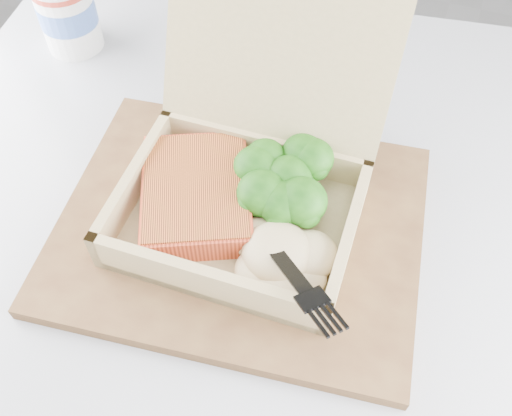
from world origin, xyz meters
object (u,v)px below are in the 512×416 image
(serving_tray, at_px, (240,227))
(paper_cup, at_px, (67,13))
(cafe_table, at_px, (252,315))
(takeout_container, at_px, (251,162))

(serving_tray, bearing_deg, paper_cup, 146.82)
(cafe_table, relative_size, serving_tray, 2.57)
(serving_tray, distance_m, paper_cup, 0.37)
(cafe_table, height_order, takeout_container, takeout_container)
(paper_cup, bearing_deg, cafe_table, -32.12)
(cafe_table, distance_m, takeout_container, 0.26)
(takeout_container, bearing_deg, serving_tray, -88.87)
(cafe_table, relative_size, takeout_container, 3.58)
(serving_tray, height_order, paper_cup, paper_cup)
(takeout_container, xyz_separation_m, paper_cup, (-0.31, 0.16, -0.02))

